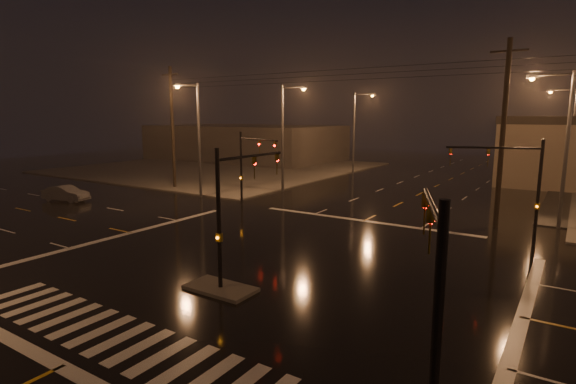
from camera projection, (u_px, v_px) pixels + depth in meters
name	position (u px, v px, depth m)	size (l,w,h in m)	color
ground	(274.00, 264.00, 22.25)	(140.00, 140.00, 0.00)	black
sidewalk_nw	(220.00, 167.00, 63.14)	(36.00, 36.00, 0.12)	#4E4B45
median_island	(221.00, 288.00, 18.93)	(3.00, 1.60, 0.15)	#4E4B45
crosswalk	(120.00, 339.00, 14.81)	(15.00, 2.60, 0.01)	beige
stop_bar_near	(61.00, 367.00, 13.15)	(16.00, 0.50, 0.01)	beige
stop_bar_far	(364.00, 221.00, 31.35)	(16.00, 0.50, 0.01)	beige
commercial_block	(245.00, 142.00, 75.28)	(30.00, 18.00, 5.60)	#3D3635
signal_mast_median	(233.00, 199.00, 19.08)	(0.25, 4.59, 6.00)	black
signal_mast_ne	(519.00, 179.00, 24.90)	(4.84, 1.86, 6.00)	black
signal_mast_nw	(248.00, 160.00, 35.09)	(4.84, 1.86, 6.00)	black
signal_mast_se	(432.00, 316.00, 8.08)	(1.55, 3.87, 6.00)	black
streetlight_1	(285.00, 131.00, 42.15)	(2.77, 0.32, 10.00)	#38383A
streetlight_2	(356.00, 127.00, 55.39)	(2.77, 0.32, 10.00)	#38383A
streetlight_3	(562.00, 139.00, 28.50)	(2.77, 0.32, 10.00)	#38383A
streetlight_4	(570.00, 130.00, 45.04)	(2.77, 0.32, 10.00)	#38383A
streetlight_5	(196.00, 132.00, 39.10)	(0.32, 2.77, 10.00)	#38383A
utility_pole_0	(172.00, 127.00, 44.59)	(2.20, 0.32, 12.00)	black
utility_pole_1	(503.00, 134.00, 28.50)	(2.20, 0.32, 12.00)	black
car_crossing	(66.00, 193.00, 38.43)	(1.43, 4.11, 1.35)	#5A5C62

